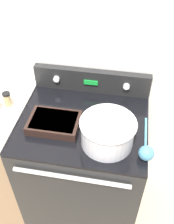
{
  "coord_description": "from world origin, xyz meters",
  "views": [
    {
      "loc": [
        0.21,
        -0.75,
        2.01
      ],
      "look_at": [
        0.02,
        0.34,
        0.99
      ],
      "focal_mm": 42.0,
      "sensor_mm": 36.0,
      "label": 1
    }
  ],
  "objects_px": {
    "mixing_bowl": "(108,131)",
    "spice_jar_black_cap": "(7,99)",
    "casserole_dish": "(54,122)",
    "ladle": "(146,151)"
  },
  "relations": [
    {
      "from": "mixing_bowl",
      "to": "spice_jar_black_cap",
      "type": "height_order",
      "value": "mixing_bowl"
    },
    {
      "from": "spice_jar_black_cap",
      "to": "mixing_bowl",
      "type": "bearing_deg",
      "value": -16.1
    },
    {
      "from": "casserole_dish",
      "to": "ladle",
      "type": "height_order",
      "value": "ladle"
    },
    {
      "from": "casserole_dish",
      "to": "ladle",
      "type": "xyz_separation_m",
      "value": [
        0.52,
        -0.13,
        0.01
      ]
    },
    {
      "from": "ladle",
      "to": "spice_jar_black_cap",
      "type": "xyz_separation_m",
      "value": [
        -0.84,
        0.24,
        0.02
      ]
    },
    {
      "from": "casserole_dish",
      "to": "spice_jar_black_cap",
      "type": "bearing_deg",
      "value": 160.47
    },
    {
      "from": "casserole_dish",
      "to": "ladle",
      "type": "bearing_deg",
      "value": -13.64
    },
    {
      "from": "mixing_bowl",
      "to": "ladle",
      "type": "relative_size",
      "value": 0.9
    },
    {
      "from": "ladle",
      "to": "casserole_dish",
      "type": "bearing_deg",
      "value": 166.36
    },
    {
      "from": "spice_jar_black_cap",
      "to": "ladle",
      "type": "bearing_deg",
      "value": -15.95
    }
  ]
}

